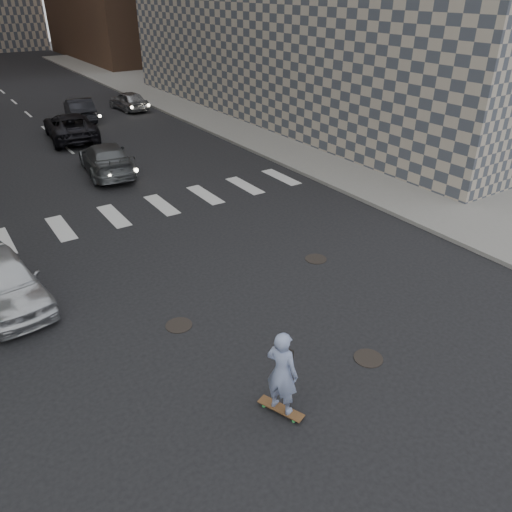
{
  "coord_description": "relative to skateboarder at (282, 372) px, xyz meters",
  "views": [
    {
      "loc": [
        -6.18,
        -8.75,
        7.86
      ],
      "look_at": [
        0.48,
        1.27,
        1.3
      ],
      "focal_mm": 35.0,
      "sensor_mm": 36.0,
      "label": 1
    }
  ],
  "objects": [
    {
      "name": "skateboarder",
      "position": [
        0.0,
        0.0,
        0.0
      ],
      "size": [
        0.69,
        1.05,
        2.05
      ],
      "rotation": [
        0.0,
        0.0,
        0.38
      ],
      "color": "brown",
      "rests_on": "ground"
    },
    {
      "name": "manhole_b",
      "position": [
        -0.46,
        3.91,
        -1.06
      ],
      "size": [
        0.7,
        0.7,
        0.02
      ],
      "primitive_type": "cylinder",
      "color": "black",
      "rests_on": "ground"
    },
    {
      "name": "traffic_car_e",
      "position": [
        4.06,
        27.83,
        -0.35
      ],
      "size": [
        2.13,
        4.57,
        1.45
      ],
      "primitive_type": "imported",
      "rotation": [
        0.0,
        0.0,
        3.0
      ],
      "color": "black",
      "rests_on": "ground"
    },
    {
      "name": "manhole_a",
      "position": [
        2.74,
        0.21,
        -1.06
      ],
      "size": [
        0.7,
        0.7,
        0.02
      ],
      "primitive_type": "cylinder",
      "color": "black",
      "rests_on": "ground"
    },
    {
      "name": "traffic_car_b",
      "position": [
        2.04,
        16.71,
        -0.36
      ],
      "size": [
        2.6,
        5.09,
        1.42
      ],
      "primitive_type": "imported",
      "rotation": [
        0.0,
        0.0,
        3.01
      ],
      "color": "#56595D",
      "rests_on": "ground"
    },
    {
      "name": "traffic_car_d",
      "position": [
        7.85,
        29.11,
        -0.42
      ],
      "size": [
        1.92,
        3.99,
        1.31
      ],
      "primitive_type": "imported",
      "rotation": [
        0.0,
        0.0,
        3.24
      ],
      "color": "#A3A5AA",
      "rests_on": "ground"
    },
    {
      "name": "ground",
      "position": [
        1.54,
        2.71,
        -1.07
      ],
      "size": [
        160.0,
        160.0,
        0.0
      ],
      "primitive_type": "plane",
      "color": "black",
      "rests_on": "ground"
    },
    {
      "name": "manhole_c",
      "position": [
        4.84,
        4.71,
        -1.06
      ],
      "size": [
        0.7,
        0.7,
        0.02
      ],
      "primitive_type": "cylinder",
      "color": "black",
      "rests_on": "ground"
    },
    {
      "name": "traffic_car_c",
      "position": [
        2.3,
        23.64,
        -0.33
      ],
      "size": [
        2.99,
        5.54,
        1.48
      ],
      "primitive_type": "imported",
      "rotation": [
        0.0,
        0.0,
        3.04
      ],
      "color": "black",
      "rests_on": "ground"
    },
    {
      "name": "silver_sedan",
      "position": [
        -3.96,
        7.51,
        -0.36
      ],
      "size": [
        2.17,
        4.37,
        1.43
      ],
      "primitive_type": "imported",
      "rotation": [
        0.0,
        0.0,
        0.12
      ],
      "color": "silver",
      "rests_on": "ground"
    },
    {
      "name": "sidewalk_right",
      "position": [
        16.04,
        22.71,
        -1.0
      ],
      "size": [
        13.0,
        80.0,
        0.15
      ],
      "primitive_type": "cube",
      "color": "gray",
      "rests_on": "ground"
    }
  ]
}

